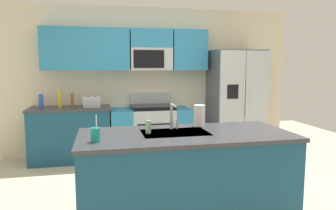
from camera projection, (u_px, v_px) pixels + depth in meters
name	position (u px, v px, depth m)	size (l,w,h in m)	color
ground_plane	(180.00, 197.00, 3.81)	(9.00, 9.00, 0.00)	beige
kitchen_wall_unit	(144.00, 72.00, 5.62)	(5.20, 0.43, 2.60)	beige
back_counter	(71.00, 134.00, 5.21)	(1.30, 0.63, 0.90)	navy
range_oven	(151.00, 131.00, 5.49)	(1.36, 0.61, 1.10)	#B7BABF
refrigerator	(236.00, 102.00, 5.68)	(0.90, 0.76, 1.85)	#4C4F54
island_counter	(185.00, 175.00, 3.25)	(2.16, 0.97, 0.90)	navy
toaster	(92.00, 102.00, 5.17)	(0.28, 0.16, 0.18)	#B7BABF
pepper_mill	(72.00, 100.00, 5.15)	(0.05, 0.05, 0.24)	brown
bottle_blue	(41.00, 101.00, 5.00)	(0.07, 0.07, 0.23)	blue
bottle_yellow	(60.00, 99.00, 5.12)	(0.06, 0.06, 0.27)	yellow
sink_faucet	(173.00, 114.00, 3.34)	(0.09, 0.21, 0.28)	#B7BABF
drink_cup_teal	(95.00, 135.00, 2.82)	(0.08, 0.08, 0.25)	teal
soap_dispenser	(148.00, 127.00, 3.17)	(0.06, 0.06, 0.17)	#A5D8B2
paper_towel_roll	(199.00, 116.00, 3.55)	(0.12, 0.12, 0.24)	white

